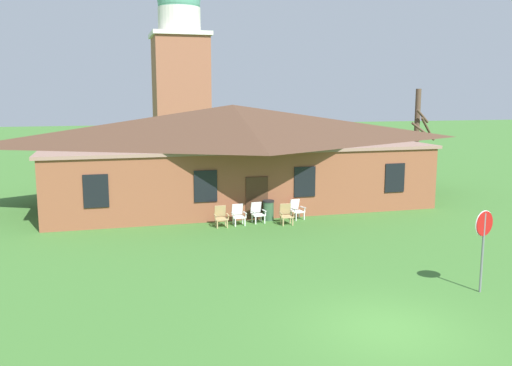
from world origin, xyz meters
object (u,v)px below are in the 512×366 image
at_px(stop_sign, 484,234).
at_px(lawn_chair_by_porch, 221,216).
at_px(lawn_chair_left_end, 257,212).
at_px(trash_bin, 268,210).
at_px(lawn_chair_right_end, 296,209).
at_px(lawn_chair_middle, 286,214).
at_px(lawn_chair_near_door, 238,214).

distance_m(stop_sign, lawn_chair_by_porch, 12.07).
bearing_deg(lawn_chair_left_end, stop_sign, -68.91).
bearing_deg(trash_bin, lawn_chair_left_end, -154.55).
bearing_deg(stop_sign, lawn_chair_right_end, 100.92).
relative_size(stop_sign, lawn_chair_right_end, 2.68).
bearing_deg(lawn_chair_middle, lawn_chair_near_door, 166.86).
bearing_deg(lawn_chair_middle, lawn_chair_left_end, 149.91).
relative_size(lawn_chair_by_porch, lawn_chair_left_end, 1.00).
xyz_separation_m(lawn_chair_right_end, trash_bin, (-1.40, 0.09, -0.00)).
bearing_deg(lawn_chair_middle, trash_bin, 119.76).
xyz_separation_m(stop_sign, lawn_chair_left_end, (-4.14, 10.74, -1.33)).
bearing_deg(lawn_chair_left_end, lawn_chair_middle, -30.09).
distance_m(stop_sign, lawn_chair_near_door, 11.81).
bearing_deg(lawn_chair_near_door, lawn_chair_left_end, 10.89).
bearing_deg(lawn_chair_near_door, lawn_chair_middle, -13.14).
bearing_deg(lawn_chair_by_porch, lawn_chair_near_door, 10.50).
bearing_deg(lawn_chair_left_end, trash_bin, 25.45).
distance_m(lawn_chair_right_end, trash_bin, 1.40).
bearing_deg(lawn_chair_left_end, lawn_chair_near_door, -169.11).
distance_m(lawn_chair_left_end, lawn_chair_right_end, 2.04).
distance_m(lawn_chair_left_end, trash_bin, 0.70).
xyz_separation_m(stop_sign, lawn_chair_right_end, (-2.11, 10.95, -1.33)).
height_order(lawn_chair_near_door, lawn_chair_middle, same).
relative_size(stop_sign, lawn_chair_left_end, 2.68).
xyz_separation_m(stop_sign, lawn_chair_by_porch, (-5.98, 10.40, -1.33)).
height_order(lawn_chair_middle, lawn_chair_right_end, same).
xyz_separation_m(lawn_chair_near_door, lawn_chair_right_end, (3.01, 0.39, 0.00)).
height_order(stop_sign, trash_bin, stop_sign).
relative_size(lawn_chair_near_door, lawn_chair_right_end, 1.00).
bearing_deg(lawn_chair_middle, lawn_chair_by_porch, 173.43).
relative_size(lawn_chair_by_porch, trash_bin, 0.98).
xyz_separation_m(lawn_chair_by_porch, lawn_chair_left_end, (1.84, 0.35, 0.00)).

